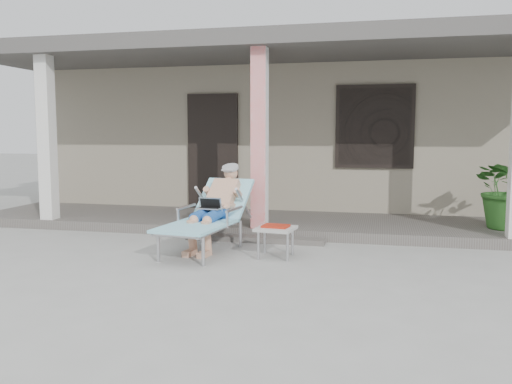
# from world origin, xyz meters

# --- Properties ---
(ground) EXTENTS (60.00, 60.00, 0.00)m
(ground) POSITION_xyz_m (0.00, 0.00, 0.00)
(ground) COLOR #9E9E99
(ground) RESTS_ON ground
(house) EXTENTS (10.40, 5.40, 3.30)m
(house) POSITION_xyz_m (0.00, 6.50, 1.67)
(house) COLOR gray
(house) RESTS_ON ground
(porch_deck) EXTENTS (10.00, 2.00, 0.15)m
(porch_deck) POSITION_xyz_m (0.00, 3.00, 0.07)
(porch_deck) COLOR #605B56
(porch_deck) RESTS_ON ground
(porch_overhang) EXTENTS (10.00, 2.30, 2.85)m
(porch_overhang) POSITION_xyz_m (0.00, 2.95, 2.79)
(porch_overhang) COLOR silver
(porch_overhang) RESTS_ON porch_deck
(porch_step) EXTENTS (2.00, 0.30, 0.07)m
(porch_step) POSITION_xyz_m (0.00, 1.85, 0.04)
(porch_step) COLOR #605B56
(porch_step) RESTS_ON ground
(lounger) EXTENTS (0.89, 1.89, 1.20)m
(lounger) POSITION_xyz_m (-0.44, 1.21, 0.74)
(lounger) COLOR #B7B7BC
(lounger) RESTS_ON ground
(side_table) EXTENTS (0.50, 0.50, 0.41)m
(side_table) POSITION_xyz_m (0.48, 0.94, 0.34)
(side_table) COLOR #B0B0AB
(side_table) RESTS_ON ground
(potted_palm) EXTENTS (1.26, 1.15, 1.21)m
(potted_palm) POSITION_xyz_m (3.56, 2.89, 0.75)
(potted_palm) COLOR #26591E
(potted_palm) RESTS_ON porch_deck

